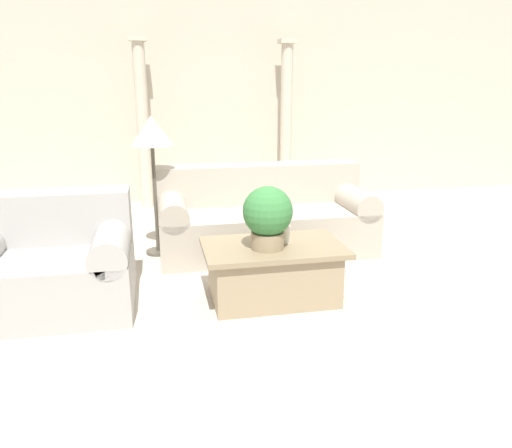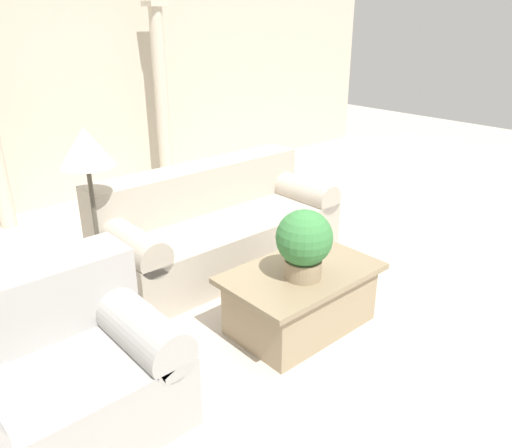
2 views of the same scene
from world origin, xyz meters
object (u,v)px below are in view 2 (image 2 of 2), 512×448
at_px(potted_plant, 304,242).
at_px(floor_lamp, 86,155).
at_px(sofa_long, 217,225).
at_px(loveseat, 48,371).
at_px(coffee_table, 301,298).

xyz_separation_m(potted_plant, floor_lamp, (-0.83, 1.40, 0.46)).
height_order(sofa_long, potted_plant, potted_plant).
bearing_deg(floor_lamp, loveseat, -126.83).
bearing_deg(potted_plant, sofa_long, 78.70).
bearing_deg(coffee_table, sofa_long, 80.81).
relative_size(potted_plant, floor_lamp, 0.35).
height_order(coffee_table, floor_lamp, floor_lamp).
bearing_deg(sofa_long, coffee_table, -99.19).
height_order(loveseat, coffee_table, loveseat).
distance_m(loveseat, floor_lamp, 1.59).
bearing_deg(floor_lamp, sofa_long, -3.85).
relative_size(coffee_table, floor_lamp, 0.80).
xyz_separation_m(sofa_long, potted_plant, (-0.27, -1.33, 0.37)).
bearing_deg(loveseat, floor_lamp, 53.17).
bearing_deg(loveseat, coffee_table, -8.03).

